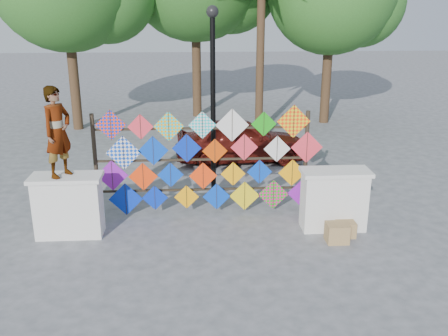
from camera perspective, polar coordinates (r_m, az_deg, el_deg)
The scene contains 9 objects.
ground at distance 10.61m, azimuth -2.36°, elevation -6.76°, with size 80.00×80.00×0.00m, color gray.
parapet_left at distance 10.48m, azimuth -17.35°, elevation -4.10°, with size 1.40×0.65×1.28m.
parapet_right at distance 10.56m, azimuth 12.45°, elevation -3.49°, with size 1.40×0.65×1.28m.
kite_rack at distance 10.85m, azimuth -2.13°, elevation 0.73°, with size 4.98×0.24×2.45m.
vendor_woman at distance 10.04m, azimuth -18.49°, elevation 3.93°, with size 0.64×0.42×1.77m, color #99999E.
sedan at distance 14.78m, azimuth 1.84°, elevation 3.21°, with size 1.53×3.80×1.30m, color #56140E.
lamppost at distance 11.76m, azimuth -1.28°, elevation 9.48°, with size 0.28×0.28×4.46m.
cardboard_box_near at distance 10.17m, azimuth 12.79°, elevation -7.23°, with size 0.43×0.38×0.38m, color tan.
cardboard_box_far at distance 10.46m, azimuth 13.68°, elevation -6.73°, with size 0.38×0.35×0.32m, color tan.
Camera 1 is at (-0.17, -9.61, 4.49)m, focal length 40.00 mm.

